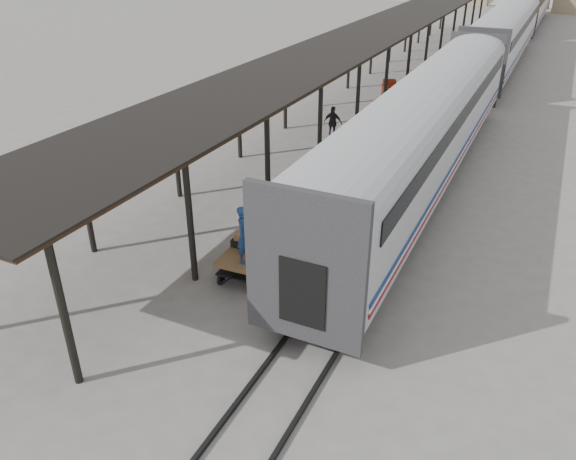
# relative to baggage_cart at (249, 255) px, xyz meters

# --- Properties ---
(ground) EXTENTS (160.00, 160.00, 0.00)m
(ground) POSITION_rel_baggage_cart_xyz_m (-0.01, 0.92, -0.65)
(ground) COLOR slate
(ground) RESTS_ON ground
(train) EXTENTS (3.45, 76.01, 4.01)m
(train) POSITION_rel_baggage_cart_xyz_m (3.19, 34.72, 2.04)
(train) COLOR silver
(train) RESTS_ON ground
(canopy) EXTENTS (4.90, 64.30, 4.15)m
(canopy) POSITION_rel_baggage_cart_xyz_m (-3.41, 24.92, 3.36)
(canopy) COLOR #422B19
(canopy) RESTS_ON ground
(rails) EXTENTS (1.54, 150.00, 0.12)m
(rails) POSITION_rel_baggage_cart_xyz_m (3.19, 34.92, -0.59)
(rails) COLOR black
(rails) RESTS_ON ground
(baggage_cart) EXTENTS (1.33, 2.44, 0.86)m
(baggage_cart) POSITION_rel_baggage_cart_xyz_m (0.00, 0.00, 0.00)
(baggage_cart) COLOR brown
(baggage_cart) RESTS_ON ground
(suitcase_stack) EXTENTS (1.21, 1.14, 0.57)m
(suitcase_stack) POSITION_rel_baggage_cart_xyz_m (-0.13, 0.35, 0.41)
(suitcase_stack) COLOR #3A3A3C
(suitcase_stack) RESTS_ON baggage_cart
(luggage_tug) EXTENTS (1.35, 1.62, 1.24)m
(luggage_tug) POSITION_rel_baggage_cart_xyz_m (-1.97, 22.10, -0.08)
(luggage_tug) COLOR maroon
(luggage_tug) RESTS_ON ground
(porter) EXTENTS (0.45, 0.67, 1.80)m
(porter) POSITION_rel_baggage_cart_xyz_m (0.25, -0.65, 1.11)
(porter) COLOR navy
(porter) RESTS_ON baggage_cart
(pedestrian) EXTENTS (1.01, 0.43, 1.71)m
(pedestrian) POSITION_rel_baggage_cart_xyz_m (-2.46, 13.43, 0.21)
(pedestrian) COLOR black
(pedestrian) RESTS_ON ground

